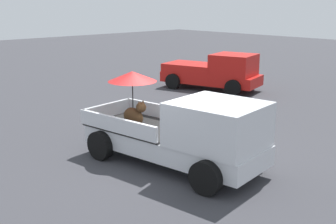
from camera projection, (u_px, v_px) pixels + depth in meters
The scene contains 3 objects.
ground_plane at pixel (173, 164), 11.46m from camera, with size 80.00×80.00×0.00m, color #38383D.
pickup_truck_main at pixel (185, 132), 10.96m from camera, with size 5.25×2.76×2.37m.
pickup_truck_red at pixel (215, 72), 20.89m from camera, with size 5.10×3.13×1.80m.
Camera 1 is at (7.72, -7.46, 4.23)m, focal length 45.62 mm.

